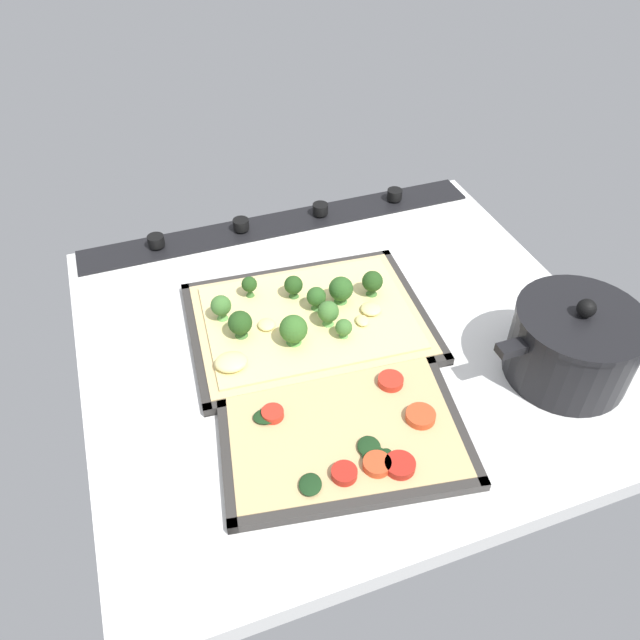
{
  "coord_description": "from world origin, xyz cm",
  "views": [
    {
      "loc": [
        25.35,
        59.89,
        62.32
      ],
      "look_at": [
        3.81,
        0.05,
        4.41
      ],
      "focal_mm": 34.94,
      "sensor_mm": 36.0,
      "label": 1
    }
  ],
  "objects_px": {
    "baking_tray_front": "(309,324)",
    "veggie_pizza_back": "(345,428)",
    "broccoli_pizza": "(306,317)",
    "cooking_pot": "(573,344)",
    "baking_tray_back": "(341,430)"
  },
  "relations": [
    {
      "from": "baking_tray_front",
      "to": "veggie_pizza_back",
      "type": "height_order",
      "value": "veggie_pizza_back"
    },
    {
      "from": "broccoli_pizza",
      "to": "cooking_pot",
      "type": "height_order",
      "value": "cooking_pot"
    },
    {
      "from": "veggie_pizza_back",
      "to": "baking_tray_back",
      "type": "bearing_deg",
      "value": -59.96
    },
    {
      "from": "broccoli_pizza",
      "to": "veggie_pizza_back",
      "type": "height_order",
      "value": "broccoli_pizza"
    },
    {
      "from": "veggie_pizza_back",
      "to": "baking_tray_front",
      "type": "bearing_deg",
      "value": -96.31
    },
    {
      "from": "baking_tray_front",
      "to": "baking_tray_back",
      "type": "bearing_deg",
      "value": 82.71
    },
    {
      "from": "baking_tray_front",
      "to": "cooking_pot",
      "type": "xyz_separation_m",
      "value": [
        -0.3,
        0.2,
        0.05
      ]
    },
    {
      "from": "veggie_pizza_back",
      "to": "cooking_pot",
      "type": "bearing_deg",
      "value": 179.61
    },
    {
      "from": "baking_tray_front",
      "to": "veggie_pizza_back",
      "type": "relative_size",
      "value": 1.19
    },
    {
      "from": "baking_tray_back",
      "to": "cooking_pot",
      "type": "xyz_separation_m",
      "value": [
        -0.32,
        0.01,
        0.05
      ]
    },
    {
      "from": "baking_tray_back",
      "to": "veggie_pizza_back",
      "type": "xyz_separation_m",
      "value": [
        -0.0,
        0.0,
        0.01
      ]
    },
    {
      "from": "baking_tray_front",
      "to": "broccoli_pizza",
      "type": "height_order",
      "value": "broccoli_pizza"
    },
    {
      "from": "baking_tray_back",
      "to": "veggie_pizza_back",
      "type": "bearing_deg",
      "value": 120.04
    },
    {
      "from": "baking_tray_back",
      "to": "veggie_pizza_back",
      "type": "height_order",
      "value": "veggie_pizza_back"
    },
    {
      "from": "broccoli_pizza",
      "to": "baking_tray_back",
      "type": "xyz_separation_m",
      "value": [
        0.02,
        0.2,
        -0.02
      ]
    }
  ]
}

